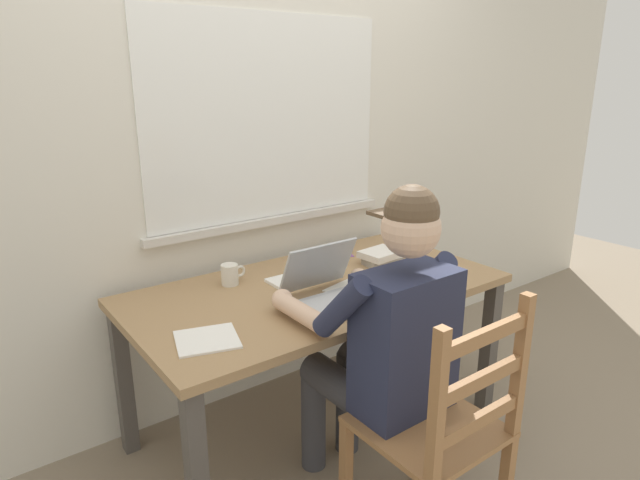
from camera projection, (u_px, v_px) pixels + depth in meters
ground_plane at (317, 427)px, 2.52m from camera, size 8.00×8.00×0.00m
back_wall at (254, 134)px, 2.52m from camera, size 6.00×0.08×2.60m
desk at (317, 303)px, 2.34m from camera, size 1.58×0.83×0.70m
seated_person at (383, 337)px, 1.91m from camera, size 0.50×0.60×1.24m
wooden_chair at (441, 432)px, 1.76m from camera, size 0.42×0.42×0.94m
laptop at (332, 288)px, 2.16m from camera, size 0.33×0.33×0.22m
computer_mouse at (396, 288)px, 2.24m from camera, size 0.06×0.10×0.03m
coffee_mug_white at (230, 274)px, 2.32m from camera, size 0.11×0.07×0.09m
coffee_mug_dark at (319, 266)px, 2.40m from camera, size 0.12×0.08×0.10m
book_stack_main at (381, 257)px, 2.57m from camera, size 0.20×0.16×0.06m
paper_pile_near_laptop at (207, 340)px, 1.84m from camera, size 0.25×0.24×0.01m
paper_pile_back_corner at (353, 288)px, 2.29m from camera, size 0.25×0.20×0.01m
paper_pile_side at (296, 280)px, 2.36m from camera, size 0.23×0.15×0.01m
landscape_photo_print at (339, 255)px, 2.71m from camera, size 0.15×0.13×0.00m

